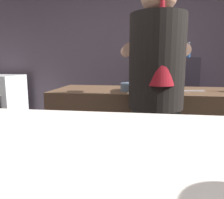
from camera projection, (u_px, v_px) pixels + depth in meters
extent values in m
cube|color=#544754|center=(142.00, 50.00, 3.29)|extent=(5.20, 0.10, 2.70)
cube|color=brown|center=(178.00, 145.00, 1.87)|extent=(2.10, 0.60, 0.94)
cube|color=#38313D|center=(165.00, 102.00, 3.09)|extent=(0.81, 0.36, 1.23)
cube|color=white|center=(1.00, 108.00, 3.29)|extent=(0.57, 0.55, 0.98)
cube|color=#262626|center=(1.00, 109.00, 2.97)|extent=(0.03, 0.03, 0.35)
cube|color=#2F3333|center=(153.00, 172.00, 1.47)|extent=(0.28, 0.20, 0.88)
cylinder|color=black|center=(157.00, 62.00, 1.35)|extent=(0.34, 0.34, 0.57)
cone|color=maroon|center=(161.00, 39.00, 1.23)|extent=(0.18, 0.18, 0.52)
cylinder|color=#DAA485|center=(127.00, 51.00, 1.49)|extent=(0.13, 0.33, 0.08)
cylinder|color=#DAA485|center=(177.00, 51.00, 1.50)|extent=(0.13, 0.33, 0.08)
cylinder|color=slate|center=(134.00, 87.00, 1.77)|extent=(0.22, 0.22, 0.06)
cube|color=silver|center=(189.00, 91.00, 1.74)|extent=(0.24, 0.07, 0.01)
cylinder|color=#D9CF76|center=(152.00, 51.00, 3.00)|extent=(0.06, 0.06, 0.17)
cylinder|color=#D9CF76|center=(153.00, 43.00, 2.98)|extent=(0.03, 0.03, 0.07)
cylinder|color=#333333|center=(153.00, 40.00, 2.97)|extent=(0.03, 0.03, 0.01)
cylinder|color=#2E5D99|center=(188.00, 52.00, 2.87)|extent=(0.05, 0.05, 0.13)
cylinder|color=#2E5D99|center=(189.00, 45.00, 2.86)|extent=(0.02, 0.02, 0.05)
cylinder|color=silver|center=(189.00, 43.00, 2.85)|extent=(0.03, 0.03, 0.01)
cylinder|color=#45802E|center=(156.00, 52.00, 2.92)|extent=(0.06, 0.06, 0.15)
cylinder|color=#45802E|center=(156.00, 44.00, 2.90)|extent=(0.03, 0.03, 0.06)
cylinder|color=black|center=(156.00, 41.00, 2.90)|extent=(0.03, 0.03, 0.01)
cylinder|color=#D0D084|center=(168.00, 53.00, 3.03)|extent=(0.06, 0.06, 0.13)
cylinder|color=#D0D084|center=(168.00, 46.00, 3.01)|extent=(0.03, 0.03, 0.05)
cylinder|color=#333333|center=(168.00, 43.00, 3.01)|extent=(0.03, 0.03, 0.01)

